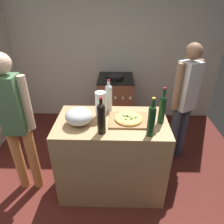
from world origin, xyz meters
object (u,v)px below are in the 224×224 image
stove (116,102)px  person_in_red (185,99)px  wine_bottle_green (152,119)px  wine_bottle_amber (101,117)px  person_in_stripes (16,120)px  mixing_bowl (79,116)px  wine_bottle_clear (109,97)px  wine_bottle_dark (162,108)px  pizza (129,118)px  paper_towel_roll (101,104)px

stove → person_in_red: size_ratio=0.58×
wine_bottle_green → person_in_red: person_in_red is taller
wine_bottle_amber → person_in_stripes: size_ratio=0.22×
mixing_bowl → wine_bottle_clear: size_ratio=0.75×
stove → wine_bottle_green: bearing=-78.4°
person_in_red → wine_bottle_dark: bearing=-126.1°
wine_bottle_green → wine_bottle_dark: bearing=58.9°
wine_bottle_dark → pizza: bearing=177.1°
wine_bottle_amber → wine_bottle_green: (0.45, -0.03, 0.00)m
wine_bottle_amber → wine_bottle_dark: bearing=18.7°
wine_bottle_amber → stove: bearing=86.0°
pizza → wine_bottle_green: size_ratio=0.75×
paper_towel_roll → wine_bottle_clear: (0.08, 0.12, 0.03)m
paper_towel_roll → wine_bottle_amber: bearing=-84.3°
wine_bottle_dark → wine_bottle_clear: bearing=156.9°
pizza → mixing_bowl: (-0.50, -0.06, 0.05)m
paper_towel_roll → wine_bottle_green: bearing=-35.1°
pizza → person_in_stripes: person_in_stripes is taller
mixing_bowl → person_in_stripes: bearing=178.4°
stove → wine_bottle_clear: bearing=-93.1°
wine_bottle_amber → stove: wine_bottle_amber is taller
wine_bottle_amber → person_in_stripes: bearing=169.2°
pizza → wine_bottle_dark: wine_bottle_dark is taller
wine_bottle_amber → stove: size_ratio=0.39×
mixing_bowl → wine_bottle_dark: size_ratio=0.72×
stove → mixing_bowl: bearing=-103.5°
mixing_bowl → person_in_red: bearing=26.0°
mixing_bowl → stove: mixing_bowl is taller
pizza → wine_bottle_amber: (-0.26, -0.21, 0.14)m
mixing_bowl → person_in_red: 1.36m
wine_bottle_green → person_in_stripes: (-1.35, 0.20, -0.16)m
paper_towel_roll → wine_bottle_green: (0.48, -0.34, 0.03)m
wine_bottle_amber → person_in_red: bearing=37.2°
wine_bottle_green → person_in_red: bearing=55.3°
wine_bottle_clear → wine_bottle_dark: 0.58m
paper_towel_roll → mixing_bowl: bearing=-143.0°
wine_bottle_clear → wine_bottle_dark: wine_bottle_dark is taller
wine_bottle_green → mixing_bowl: bearing=165.1°
mixing_bowl → person_in_stripes: size_ratio=0.17×
paper_towel_roll → wine_bottle_green: size_ratio=0.74×
mixing_bowl → wine_bottle_dark: 0.83m
pizza → wine_bottle_green: (0.19, -0.24, 0.14)m
mixing_bowl → stove: (0.35, 1.45, -0.56)m
wine_bottle_dark → stove: size_ratio=0.41×
person_in_stripes → pizza: bearing=2.1°
paper_towel_roll → wine_bottle_green: wine_bottle_green is taller
paper_towel_roll → wine_bottle_clear: wine_bottle_clear is taller
mixing_bowl → person_in_stripes: (-0.66, 0.02, -0.07)m
wine_bottle_dark → person_in_stripes: bearing=-179.0°
pizza → stove: size_ratio=0.31×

